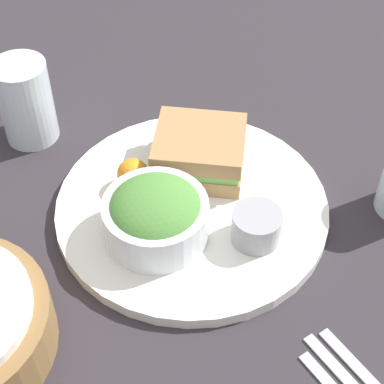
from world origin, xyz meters
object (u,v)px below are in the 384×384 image
at_px(salad_bowl, 156,215).
at_px(sandwich, 199,152).
at_px(dressing_cup, 257,226).
at_px(drink_glass, 26,102).
at_px(plate, 192,208).

bearing_deg(salad_bowl, sandwich, -34.17).
height_order(dressing_cup, drink_glass, drink_glass).
relative_size(sandwich, salad_bowl, 1.11).
xyz_separation_m(plate, sandwich, (0.06, -0.02, 0.04)).
bearing_deg(dressing_cup, salad_bowl, 77.78).
bearing_deg(sandwich, drink_glass, 60.95).
bearing_deg(drink_glass, plate, -132.51).
xyz_separation_m(salad_bowl, drink_glass, (0.22, 0.15, 0.01)).
bearing_deg(dressing_cup, drink_glass, 46.72).
bearing_deg(plate, drink_glass, 47.49).
distance_m(plate, sandwich, 0.07).
distance_m(plate, dressing_cup, 0.10).
xyz_separation_m(dressing_cup, drink_glass, (0.24, 0.26, 0.02)).
distance_m(sandwich, salad_bowl, 0.12).
height_order(salad_bowl, dressing_cup, salad_bowl).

